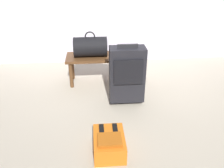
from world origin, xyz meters
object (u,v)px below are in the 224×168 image
object	(u,v)px
bench	(103,60)
duffel_bag_black	(90,47)
suitcase_upright_charcoal	(127,74)
backpack_orange	(109,143)
cell_phone	(131,55)

from	to	relation	value
bench	duffel_bag_black	bearing A→B (deg)	180.00
suitcase_upright_charcoal	backpack_orange	distance (m)	0.91
suitcase_upright_charcoal	backpack_orange	world-z (taller)	suitcase_upright_charcoal
duffel_bag_black	cell_phone	size ratio (longest dim) A/B	3.06
duffel_bag_black	cell_phone	world-z (taller)	duffel_bag_black
cell_phone	backpack_orange	size ratio (longest dim) A/B	0.38
cell_phone	bench	bearing A→B (deg)	178.04
suitcase_upright_charcoal	cell_phone	bearing A→B (deg)	76.14
duffel_bag_black	suitcase_upright_charcoal	size ratio (longest dim) A/B	0.59
suitcase_upright_charcoal	bench	bearing A→B (deg)	113.15
duffel_bag_black	backpack_orange	size ratio (longest dim) A/B	1.16
bench	cell_phone	bearing A→B (deg)	-1.96
backpack_orange	duffel_bag_black	bearing A→B (deg)	96.02
suitcase_upright_charcoal	backpack_orange	xyz separation A→B (m)	(-0.27, -0.82, -0.29)
bench	cell_phone	world-z (taller)	cell_phone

